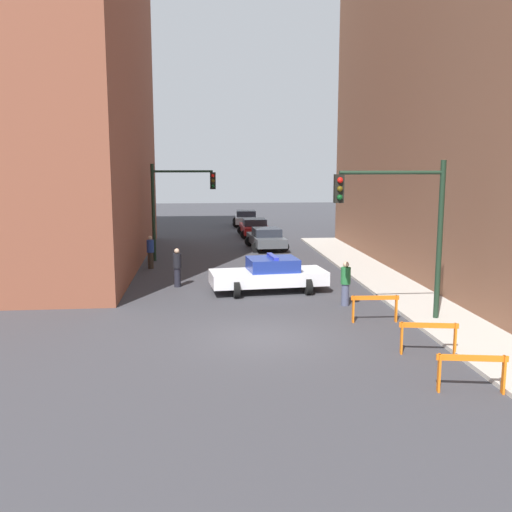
# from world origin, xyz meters

# --- Properties ---
(ground_plane) EXTENTS (120.00, 120.00, 0.00)m
(ground_plane) POSITION_xyz_m (0.00, 0.00, 0.00)
(ground_plane) COLOR #38383D
(sidewalk_right) EXTENTS (2.40, 44.00, 0.12)m
(sidewalk_right) POSITION_xyz_m (6.20, 0.00, 0.06)
(sidewalk_right) COLOR #B2ADA3
(sidewalk_right) RESTS_ON ground_plane
(traffic_light_near) EXTENTS (3.64, 0.35, 5.20)m
(traffic_light_near) POSITION_xyz_m (4.73, 1.19, 3.53)
(traffic_light_near) COLOR black
(traffic_light_near) RESTS_ON sidewalk_right
(traffic_light_far) EXTENTS (3.44, 0.35, 5.20)m
(traffic_light_far) POSITION_xyz_m (-3.30, 14.26, 3.40)
(traffic_light_far) COLOR black
(traffic_light_far) RESTS_ON ground_plane
(police_car) EXTENTS (4.86, 2.66, 1.52)m
(police_car) POSITION_xyz_m (0.88, 6.14, 0.72)
(police_car) COLOR white
(police_car) RESTS_ON ground_plane
(parked_car_near) EXTENTS (2.47, 4.42, 1.31)m
(parked_car_near) POSITION_xyz_m (2.12, 17.96, 0.67)
(parked_car_near) COLOR #474C51
(parked_car_near) RESTS_ON ground_plane
(parked_car_mid) EXTENTS (2.32, 4.33, 1.31)m
(parked_car_mid) POSITION_xyz_m (1.96, 24.09, 0.67)
(parked_car_mid) COLOR maroon
(parked_car_mid) RESTS_ON ground_plane
(parked_car_far) EXTENTS (2.43, 4.39, 1.31)m
(parked_car_far) POSITION_xyz_m (1.93, 31.37, 0.67)
(parked_car_far) COLOR silver
(parked_car_far) RESTS_ON ground_plane
(pedestrian_crossing) EXTENTS (0.43, 0.43, 1.66)m
(pedestrian_crossing) POSITION_xyz_m (-2.90, 7.44, 0.86)
(pedestrian_crossing) COLOR black
(pedestrian_crossing) RESTS_ON ground_plane
(pedestrian_corner) EXTENTS (0.50, 0.50, 1.66)m
(pedestrian_corner) POSITION_xyz_m (-4.41, 11.95, 0.86)
(pedestrian_corner) COLOR #382D23
(pedestrian_corner) RESTS_ON ground_plane
(pedestrian_sidewalk) EXTENTS (0.43, 0.43, 1.66)m
(pedestrian_sidewalk) POSITION_xyz_m (3.41, 3.56, 0.86)
(pedestrian_sidewalk) COLOR #474C66
(pedestrian_sidewalk) RESTS_ON ground_plane
(barrier_front) EXTENTS (1.58, 0.42, 0.90)m
(barrier_front) POSITION_xyz_m (4.24, -4.71, 0.62)
(barrier_front) COLOR orange
(barrier_front) RESTS_ON ground_plane
(barrier_mid) EXTENTS (1.58, 0.41, 0.90)m
(barrier_mid) POSITION_xyz_m (4.30, -2.05, 0.62)
(barrier_mid) COLOR orange
(barrier_mid) RESTS_ON ground_plane
(barrier_back) EXTENTS (1.60, 0.23, 0.90)m
(barrier_back) POSITION_xyz_m (3.82, 1.26, 0.62)
(barrier_back) COLOR orange
(barrier_back) RESTS_ON ground_plane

